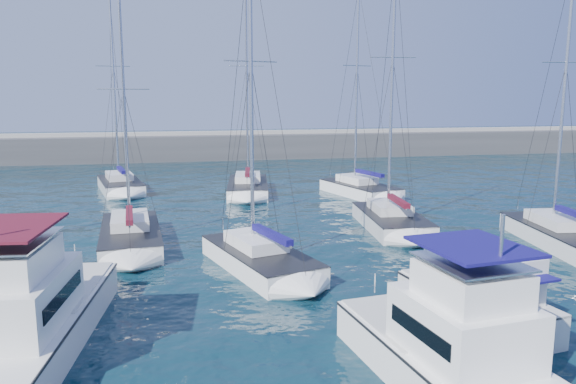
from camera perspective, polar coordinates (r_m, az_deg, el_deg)
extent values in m
plane|color=black|center=(21.02, 1.70, -12.64)|extent=(220.00, 220.00, 0.00)
cube|color=#424244|center=(71.36, -8.02, 4.17)|extent=(160.00, 6.00, 4.00)
cube|color=gray|center=(71.18, -8.07, 5.94)|extent=(160.00, 1.20, 0.50)
cube|color=silver|center=(20.63, -24.72, -12.84)|extent=(4.64, 10.20, 1.60)
cube|color=#262628|center=(20.36, -24.87, -10.89)|extent=(4.71, 10.21, 0.08)
cube|color=silver|center=(19.03, -26.28, -9.74)|extent=(3.51, 4.88, 1.60)
cube|color=black|center=(19.00, -26.30, -9.51)|extent=(3.47, 3.98, 0.45)
cube|color=silver|center=(18.48, -26.80, -6.27)|extent=(2.76, 3.45, 0.90)
cube|color=#50101E|center=(18.25, -27.04, -3.25)|extent=(3.11, 3.94, 0.08)
cube|color=white|center=(17.27, 15.25, -16.80)|extent=(4.02, 7.82, 1.60)
cube|color=#262628|center=(16.95, 15.36, -14.53)|extent=(4.08, 7.82, 0.08)
cube|color=white|center=(15.94, 17.38, -12.93)|extent=(3.07, 3.77, 1.60)
cube|color=black|center=(15.91, 17.39, -12.66)|extent=(3.04, 3.09, 0.45)
cube|color=white|center=(15.35, 18.06, -8.87)|extent=(2.41, 2.67, 0.90)
cube|color=#130F57|center=(15.07, 18.27, -5.27)|extent=(2.72, 3.05, 0.08)
cube|color=silver|center=(21.50, 18.38, -11.49)|extent=(3.60, 6.15, 1.60)
cube|color=#262628|center=(21.24, 18.49, -9.61)|extent=(3.65, 6.15, 0.08)
cube|color=silver|center=(20.46, 19.87, -7.93)|extent=(2.72, 3.01, 1.60)
cube|color=black|center=(20.44, 19.88, -7.71)|extent=(2.68, 2.49, 0.45)
cube|color=#130F57|center=(19.63, 21.93, -7.90)|extent=(2.44, 2.08, 0.07)
cube|color=silver|center=(31.59, -15.68, -4.67)|extent=(3.60, 8.75, 1.30)
cube|color=#262628|center=(31.44, -15.74, -3.56)|extent=(3.66, 8.76, 0.06)
cube|color=silver|center=(31.89, -15.77, -2.78)|extent=(2.21, 3.87, 0.55)
cylinder|color=silver|center=(31.49, -16.28, 7.93)|extent=(0.18, 0.18, 11.45)
cylinder|color=silver|center=(30.00, -15.81, -2.50)|extent=(0.42, 4.28, 0.12)
cube|color=#50101E|center=(29.87, -15.82, -2.26)|extent=(0.62, 3.87, 0.28)
cube|color=white|center=(26.33, -2.87, -7.23)|extent=(4.94, 8.11, 1.30)
cube|color=#262628|center=(26.15, -2.88, -5.91)|extent=(5.00, 8.13, 0.06)
cube|color=white|center=(26.48, -3.33, -4.99)|extent=(2.75, 3.72, 0.55)
cylinder|color=silver|center=(25.85, -3.76, 10.15)|extent=(0.18, 0.18, 13.44)
cylinder|color=silver|center=(24.93, -1.77, -4.62)|extent=(1.20, 3.68, 0.12)
cube|color=#130F57|center=(24.81, -1.67, -4.34)|extent=(1.31, 3.38, 0.28)
cube|color=silver|center=(34.60, 10.45, -3.19)|extent=(3.81, 7.85, 1.30)
cube|color=#262628|center=(34.47, 10.48, -2.17)|extent=(3.87, 7.86, 0.06)
cube|color=silver|center=(34.85, 10.27, -1.50)|extent=(2.32, 3.50, 0.55)
cylinder|color=silver|center=(34.45, 10.53, 10.89)|extent=(0.18, 0.18, 14.57)
cylinder|color=silver|center=(33.23, 11.09, -1.11)|extent=(0.48, 3.79, 0.12)
cube|color=#50101E|center=(33.11, 11.14, -0.89)|extent=(0.68, 3.43, 0.28)
cube|color=silver|center=(33.92, 25.93, -4.32)|extent=(4.03, 8.54, 1.30)
cube|color=#262628|center=(33.78, 26.02, -3.28)|extent=(4.09, 8.55, 0.06)
cube|color=silver|center=(34.15, 25.63, -2.57)|extent=(2.40, 3.82, 0.55)
cylinder|color=silver|center=(33.72, 26.28, 9.40)|extent=(0.18, 0.18, 13.78)
cylinder|color=silver|center=(32.57, 27.21, -2.27)|extent=(0.65, 4.09, 0.12)
cube|color=white|center=(49.07, -16.66, 0.42)|extent=(4.48, 8.09, 1.30)
cube|color=#262628|center=(48.97, -16.69, 1.15)|extent=(4.54, 8.11, 0.06)
cube|color=white|center=(49.40, -16.78, 1.59)|extent=(2.58, 3.67, 0.55)
cylinder|color=silver|center=(49.21, -17.27, 10.40)|extent=(0.18, 0.18, 14.77)
cylinder|color=silver|center=(47.72, -16.58, 1.99)|extent=(0.89, 3.77, 0.12)
cube|color=#130F57|center=(47.61, -16.57, 2.15)|extent=(1.04, 3.44, 0.28)
cube|color=white|center=(46.21, -4.10, 0.25)|extent=(4.30, 8.96, 1.30)
cube|color=#262628|center=(46.11, -4.11, 1.02)|extent=(4.36, 8.97, 0.06)
cube|color=white|center=(46.59, -4.10, 1.51)|extent=(2.53, 4.02, 0.55)
cylinder|color=silver|center=(46.42, -4.22, 10.85)|extent=(0.18, 0.18, 14.73)
cylinder|color=silver|center=(44.70, -4.14, 1.86)|extent=(0.74, 4.28, 0.12)
cube|color=#50101E|center=(44.58, -4.14, 2.04)|extent=(0.90, 3.88, 0.28)
cube|color=white|center=(45.51, 7.31, 0.04)|extent=(4.97, 8.11, 1.30)
cube|color=#262628|center=(45.41, 7.33, 0.82)|extent=(5.03, 8.12, 0.06)
cube|color=white|center=(45.74, 7.00, 1.30)|extent=(2.79, 3.72, 0.55)
cylinder|color=silver|center=(45.47, 7.00, 10.78)|extent=(0.18, 0.18, 14.67)
cylinder|color=silver|center=(44.36, 8.20, 1.73)|extent=(1.16, 3.67, 0.12)
cube|color=#130F57|center=(44.26, 8.28, 1.90)|extent=(1.27, 3.37, 0.28)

